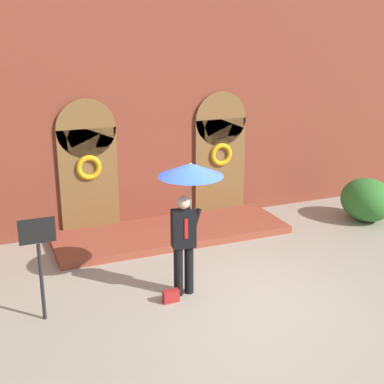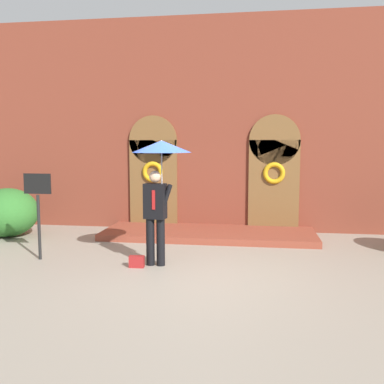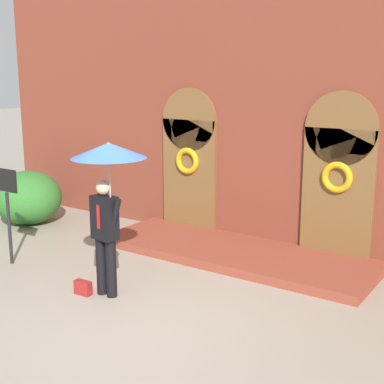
{
  "view_description": "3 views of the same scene",
  "coord_description": "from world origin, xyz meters",
  "px_view_note": "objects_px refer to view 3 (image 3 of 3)",
  "views": [
    {
      "loc": [
        -3.82,
        -7.45,
        4.55
      ],
      "look_at": [
        -0.1,
        1.55,
        1.48
      ],
      "focal_mm": 50.0,
      "sensor_mm": 36.0,
      "label": 1
    },
    {
      "loc": [
        1.13,
        -7.31,
        2.3
      ],
      "look_at": [
        -0.24,
        1.87,
        1.25
      ],
      "focal_mm": 40.0,
      "sensor_mm": 36.0,
      "label": 2
    },
    {
      "loc": [
        4.69,
        -5.17,
        3.33
      ],
      "look_at": [
        -0.0,
        1.68,
        1.48
      ],
      "focal_mm": 50.0,
      "sensor_mm": 36.0,
      "label": 3
    }
  ],
  "objects_px": {
    "person_with_umbrella": "(108,173)",
    "sign_post": "(7,200)",
    "handbag": "(83,288)",
    "shrub_left": "(28,198)"
  },
  "relations": [
    {
      "from": "shrub_left",
      "to": "person_with_umbrella",
      "type": "bearing_deg",
      "value": -24.35
    },
    {
      "from": "handbag",
      "to": "sign_post",
      "type": "bearing_deg",
      "value": 170.1
    },
    {
      "from": "person_with_umbrella",
      "to": "sign_post",
      "type": "distance_m",
      "value": 2.6
    },
    {
      "from": "person_with_umbrella",
      "to": "sign_post",
      "type": "height_order",
      "value": "person_with_umbrella"
    },
    {
      "from": "sign_post",
      "to": "shrub_left",
      "type": "height_order",
      "value": "sign_post"
    },
    {
      "from": "person_with_umbrella",
      "to": "shrub_left",
      "type": "relative_size",
      "value": 1.58
    },
    {
      "from": "person_with_umbrella",
      "to": "shrub_left",
      "type": "bearing_deg",
      "value": 155.65
    },
    {
      "from": "sign_post",
      "to": "shrub_left",
      "type": "relative_size",
      "value": 1.15
    },
    {
      "from": "person_with_umbrella",
      "to": "handbag",
      "type": "distance_m",
      "value": 1.86
    },
    {
      "from": "person_with_umbrella",
      "to": "sign_post",
      "type": "xyz_separation_m",
      "value": [
        -2.48,
        0.07,
        -0.75
      ]
    }
  ]
}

